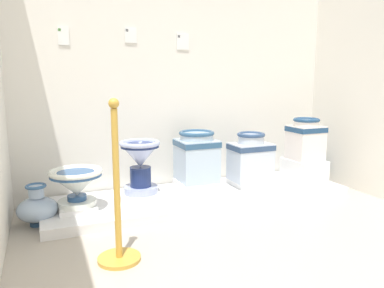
# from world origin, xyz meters

# --- Properties ---
(ground_plane) EXTENTS (5.21, 5.50, 0.02)m
(ground_plane) POSITION_xyz_m (1.61, 0.75, -0.01)
(ground_plane) COLOR #B2A899
(wall_back) EXTENTS (3.41, 0.06, 3.03)m
(wall_back) POSITION_xyz_m (1.61, 2.73, 1.52)
(wall_back) COLOR white
(wall_back) RESTS_ON ground_plane
(display_platform) EXTENTS (2.79, 0.80, 0.08)m
(display_platform) POSITION_xyz_m (1.61, 2.28, 0.04)
(display_platform) COLOR white
(display_platform) RESTS_ON ground_plane
(plinth_block_slender_white) EXTENTS (0.29, 0.29, 0.04)m
(plinth_block_slender_white) POSITION_xyz_m (0.50, 2.22, 0.10)
(plinth_block_slender_white) COLOR white
(plinth_block_slender_white) RESTS_ON display_platform
(antique_toilet_slender_white) EXTENTS (0.42, 0.42, 0.29)m
(antique_toilet_slender_white) POSITION_xyz_m (0.50, 2.22, 0.31)
(antique_toilet_slender_white) COLOR white
(antique_toilet_slender_white) RESTS_ON plinth_block_slender_white
(plinth_block_central_ornate) EXTENTS (0.37, 0.39, 0.06)m
(plinth_block_central_ornate) POSITION_xyz_m (1.04, 2.31, 0.11)
(plinth_block_central_ornate) COLOR white
(plinth_block_central_ornate) RESTS_ON display_platform
(antique_toilet_central_ornate) EXTENTS (0.35, 0.35, 0.46)m
(antique_toilet_central_ornate) POSITION_xyz_m (1.04, 2.31, 0.43)
(antique_toilet_central_ornate) COLOR #A5B1DB
(antique_toilet_central_ornate) RESTS_ON plinth_block_central_ornate
(plinth_block_pale_glazed) EXTENTS (0.38, 0.30, 0.10)m
(plinth_block_pale_glazed) POSITION_xyz_m (1.60, 2.36, 0.13)
(plinth_block_pale_glazed) COLOR white
(plinth_block_pale_glazed) RESTS_ON display_platform
(antique_toilet_pale_glazed) EXTENTS (0.36, 0.34, 0.47)m
(antique_toilet_pale_glazed) POSITION_xyz_m (1.60, 2.36, 0.43)
(antique_toilet_pale_glazed) COLOR silver
(antique_toilet_pale_glazed) RESTS_ON plinth_block_pale_glazed
(plinth_block_broad_patterned) EXTENTS (0.33, 0.38, 0.06)m
(plinth_block_broad_patterned) POSITION_xyz_m (2.15, 2.31, 0.11)
(plinth_block_broad_patterned) COLOR white
(plinth_block_broad_patterned) RESTS_ON display_platform
(antique_toilet_broad_patterned) EXTENTS (0.39, 0.29, 0.47)m
(antique_toilet_broad_patterned) POSITION_xyz_m (2.15, 2.31, 0.37)
(antique_toilet_broad_patterned) COLOR silver
(antique_toilet_broad_patterned) RESTS_ON plinth_block_broad_patterned
(plinth_block_tall_cobalt) EXTENTS (0.32, 0.39, 0.23)m
(plinth_block_tall_cobalt) POSITION_xyz_m (2.74, 2.23, 0.20)
(plinth_block_tall_cobalt) COLOR white
(plinth_block_tall_cobalt) RESTS_ON display_platform
(antique_toilet_tall_cobalt) EXTENTS (0.31, 0.29, 0.42)m
(antique_toilet_tall_cobalt) POSITION_xyz_m (2.74, 2.23, 0.53)
(antique_toilet_tall_cobalt) COLOR white
(antique_toilet_tall_cobalt) RESTS_ON plinth_block_tall_cobalt
(info_placard_first) EXTENTS (0.09, 0.01, 0.16)m
(info_placard_first) POSITION_xyz_m (0.49, 2.69, 1.49)
(info_placard_first) COLOR white
(info_placard_second) EXTENTS (0.11, 0.01, 0.14)m
(info_placard_second) POSITION_xyz_m (1.08, 2.69, 1.52)
(info_placard_second) COLOR white
(info_placard_third) EXTENTS (0.12, 0.01, 0.15)m
(info_placard_third) POSITION_xyz_m (1.59, 2.69, 1.48)
(info_placard_third) COLOR white
(decorative_vase_corner) EXTENTS (0.31, 0.31, 0.32)m
(decorative_vase_corner) POSITION_xyz_m (0.20, 2.23, 0.14)
(decorative_vase_corner) COLOR #355C8B
(decorative_vase_corner) RESTS_ON ground_plane
(decorative_vase_companion) EXTENTS (0.31, 0.31, 0.34)m
(decorative_vase_companion) POSITION_xyz_m (3.01, 2.50, 0.15)
(decorative_vase_companion) COLOR white
(decorative_vase_companion) RESTS_ON ground_plane
(stanchion_post_near_left) EXTENTS (0.27, 0.27, 1.01)m
(stanchion_post_near_left) POSITION_xyz_m (0.67, 1.41, 0.29)
(stanchion_post_near_left) COLOR gold
(stanchion_post_near_left) RESTS_ON ground_plane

